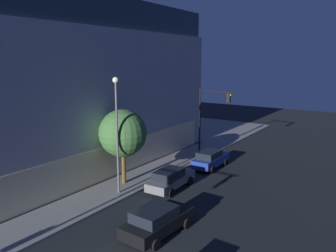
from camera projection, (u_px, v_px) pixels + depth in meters
modern_building at (16, 84)px, 33.78m from camera, size 30.96×26.09×14.89m
traffic_light_far_corner at (209, 112)px, 33.50m from camera, size 0.45×3.61×6.94m
street_lamp_sidewalk at (117, 122)px, 23.88m from camera, size 0.44×0.44×8.48m
sidewalk_tree at (123, 133)px, 26.09m from camera, size 3.74×3.74×5.93m
car_black at (157, 220)px, 19.10m from camera, size 4.79×2.35×1.63m
car_grey at (170, 179)px, 25.81m from camera, size 4.83×2.11×1.59m
car_blue at (210, 159)px, 30.89m from camera, size 4.45×1.99×1.65m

